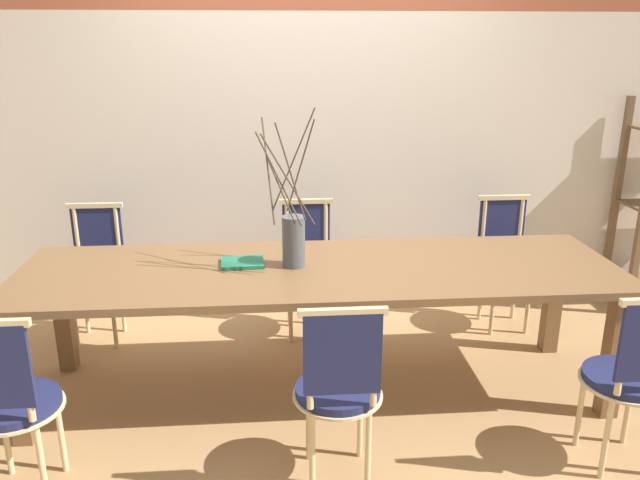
{
  "coord_description": "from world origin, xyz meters",
  "views": [
    {
      "loc": [
        -0.24,
        -3.04,
        1.85
      ],
      "look_at": [
        0.0,
        0.0,
        0.87
      ],
      "focal_mm": 35.0,
      "sensor_mm": 36.0,
      "label": 1
    }
  ],
  "objects_px": {
    "chair_near_center": "(633,373)",
    "book_stack": "(242,263)",
    "vase_centerpiece": "(293,238)",
    "chair_far_center": "(505,257)",
    "dining_table": "(320,281)"
  },
  "relations": [
    {
      "from": "book_stack",
      "to": "chair_far_center",
      "type": "bearing_deg",
      "value": 21.77
    },
    {
      "from": "chair_near_center",
      "to": "vase_centerpiece",
      "type": "relative_size",
      "value": 1.08
    },
    {
      "from": "vase_centerpiece",
      "to": "book_stack",
      "type": "height_order",
      "value": "vase_centerpiece"
    },
    {
      "from": "dining_table",
      "to": "book_stack",
      "type": "bearing_deg",
      "value": 169.0
    },
    {
      "from": "chair_near_center",
      "to": "book_stack",
      "type": "xyz_separation_m",
      "value": [
        -1.71,
        0.84,
        0.26
      ]
    },
    {
      "from": "dining_table",
      "to": "vase_centerpiece",
      "type": "bearing_deg",
      "value": 166.07
    },
    {
      "from": "chair_near_center",
      "to": "book_stack",
      "type": "distance_m",
      "value": 1.92
    },
    {
      "from": "chair_far_center",
      "to": "vase_centerpiece",
      "type": "xyz_separation_m",
      "value": [
        -1.43,
        -0.72,
        0.4
      ]
    },
    {
      "from": "dining_table",
      "to": "vase_centerpiece",
      "type": "height_order",
      "value": "vase_centerpiece"
    },
    {
      "from": "book_stack",
      "to": "vase_centerpiece",
      "type": "bearing_deg",
      "value": -9.48
    },
    {
      "from": "dining_table",
      "to": "chair_far_center",
      "type": "height_order",
      "value": "chair_far_center"
    },
    {
      "from": "chair_near_center",
      "to": "vase_centerpiece",
      "type": "xyz_separation_m",
      "value": [
        -1.44,
        0.79,
        0.4
      ]
    },
    {
      "from": "vase_centerpiece",
      "to": "chair_far_center",
      "type": "bearing_deg",
      "value": 26.82
    },
    {
      "from": "vase_centerpiece",
      "to": "dining_table",
      "type": "bearing_deg",
      "value": -13.93
    },
    {
      "from": "chair_near_center",
      "to": "chair_far_center",
      "type": "bearing_deg",
      "value": 90.29
    }
  ]
}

